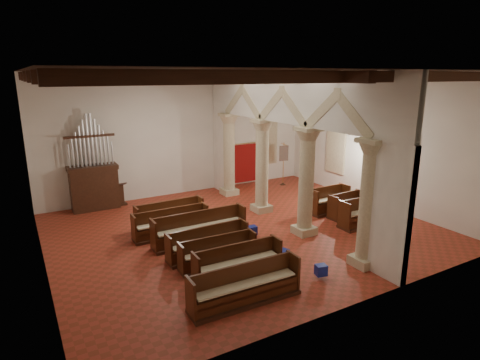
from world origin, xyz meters
The scene contains 30 objects.
floor centered at (0.00, 0.00, 0.00)m, with size 14.00×14.00×0.00m, color maroon.
ceiling centered at (0.00, 0.00, 6.00)m, with size 14.00×14.00×0.00m, color black.
wall_back centered at (0.00, 6.00, 3.00)m, with size 14.00×0.02×6.00m, color beige.
wall_front centered at (0.00, -6.00, 3.00)m, with size 14.00×0.02×6.00m, color beige.
wall_left centered at (-7.00, 0.00, 3.00)m, with size 0.02×12.00×6.00m, color beige.
wall_right centered at (7.00, 0.00, 3.00)m, with size 0.02×12.00×6.00m, color beige.
ceiling_beams centered at (0.00, 0.00, 5.82)m, with size 13.80×11.80×0.30m, color #3B2013, non-canonical shape.
arcade centered at (1.80, 0.00, 3.56)m, with size 0.90×11.90×6.00m.
window_right_a centered at (6.98, -1.50, 2.20)m, with size 0.03×1.00×2.20m, color #33725F.
window_right_b centered at (6.98, 2.50, 2.20)m, with size 0.03×1.00×2.20m, color #33725F.
window_back centered at (5.00, 5.98, 2.20)m, with size 1.00×0.03×2.20m, color #33725F.
pipe_organ centered at (-4.50, 5.50, 1.37)m, with size 2.10×0.85×4.40m.
lectern centered at (-3.35, 5.49, 0.45)m, with size 0.46×0.46×1.10m.
dossal_curtain centered at (3.50, 5.92, 1.17)m, with size 1.80×0.07×2.17m.
processional_banner centered at (5.22, 4.63, 0.79)m, with size 0.53×0.68×2.35m.
hymnal_box_a centered at (0.06, -4.47, 0.26)m, with size 0.32×0.26×0.32m, color #151591.
hymnal_box_b centered at (-0.36, -3.13, 0.28)m, with size 0.36×0.29×0.36m, color navy.
hymnal_box_c centered at (-0.09, -0.79, 0.27)m, with size 0.33×0.27×0.33m, color navy.
tube_heater_a centered at (-1.46, -3.87, 0.16)m, with size 0.10×0.10×0.99m, color white.
tube_heater_b centered at (-2.35, -3.63, 0.16)m, with size 0.09×0.09×0.90m, color white.
nave_pew_0 centered at (-2.56, -4.50, 0.35)m, with size 3.15×0.77×1.06m.
nave_pew_1 centered at (-2.08, -3.25, 0.34)m, with size 2.76×0.78×1.04m.
nave_pew_2 centered at (-2.23, -2.23, 0.32)m, with size 2.53×0.74×0.97m.
nave_pew_3 centered at (-2.19, -1.43, 0.33)m, with size 2.83×0.72×1.00m.
nave_pew_4 centered at (-1.95, -0.24, 0.37)m, with size 3.49×0.77×1.13m.
nave_pew_5 centered at (-2.64, 0.85, 0.34)m, with size 2.85×0.70×1.03m.
nave_pew_6 centered at (-2.38, 1.70, 0.35)m, with size 2.74×0.79×1.05m.
aisle_pew_0 centered at (4.28, -2.01, 0.39)m, with size 1.94×0.80×1.14m.
aisle_pew_1 centered at (4.58, -0.90, 0.35)m, with size 1.79×0.79×1.04m.
aisle_pew_2 centered at (4.29, -0.08, 0.39)m, with size 1.91×0.81×1.15m.
Camera 1 is at (-7.39, -12.65, 5.87)m, focal length 30.00 mm.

